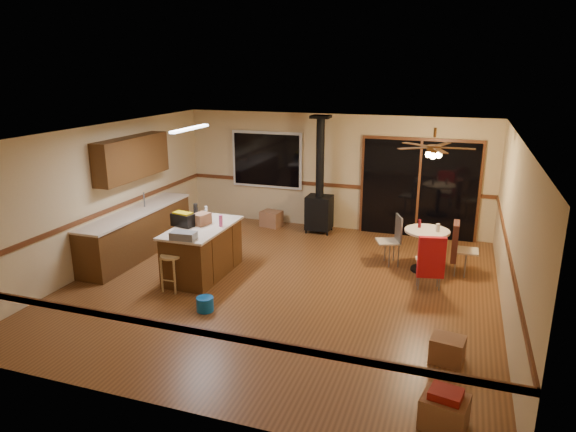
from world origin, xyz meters
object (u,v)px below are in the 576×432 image
at_px(toolbox_black, 183,220).
at_px(box_under_window, 271,219).
at_px(toolbox_grey, 183,236).
at_px(chair_right, 457,242).
at_px(box_corner_a, 444,412).
at_px(bar_stool, 172,273).
at_px(blue_bucket, 205,304).
at_px(chair_left, 394,234).
at_px(kitchen_island, 203,250).
at_px(box_corner_b, 447,349).
at_px(wood_stove, 319,201).
at_px(chair_near, 431,257).
at_px(dining_table, 426,243).

height_order(toolbox_black, box_under_window, toolbox_black).
bearing_deg(toolbox_grey, toolbox_black, 120.37).
bearing_deg(chair_right, box_corner_a, -89.82).
bearing_deg(bar_stool, box_under_window, 85.65).
height_order(toolbox_grey, toolbox_black, toolbox_black).
bearing_deg(toolbox_grey, blue_bucket, -41.31).
bearing_deg(chair_left, bar_stool, -144.17).
bearing_deg(blue_bucket, kitchen_island, 118.60).
bearing_deg(box_corner_b, bar_stool, 170.26).
relative_size(chair_left, box_under_window, 1.16).
bearing_deg(kitchen_island, toolbox_grey, -85.45).
distance_m(wood_stove, box_under_window, 1.29).
distance_m(toolbox_grey, toolbox_black, 0.75).
relative_size(wood_stove, chair_near, 3.60).
bearing_deg(chair_left, box_corner_b, -70.48).
xyz_separation_m(toolbox_grey, box_under_window, (0.08, 3.82, -0.78)).
bearing_deg(blue_bucket, chair_left, 49.74).
relative_size(bar_stool, blue_bucket, 2.38).
relative_size(toolbox_grey, chair_right, 0.58).
bearing_deg(box_under_window, blue_bucket, -82.63).
xyz_separation_m(toolbox_black, box_under_window, (0.45, 3.18, -0.83)).
bearing_deg(kitchen_island, box_corner_b, -19.96).
xyz_separation_m(chair_left, box_under_window, (-3.01, 1.50, -0.41)).
height_order(wood_stove, box_corner_b, wood_stove).
height_order(toolbox_grey, blue_bucket, toolbox_grey).
xyz_separation_m(chair_right, box_corner_a, (0.01, -4.35, -0.42)).
xyz_separation_m(wood_stove, box_under_window, (-1.17, 0.05, -0.55)).
relative_size(kitchen_island, dining_table, 2.11).
bearing_deg(box_corner_b, kitchen_island, 160.04).
relative_size(chair_near, box_under_window, 1.54).
distance_m(kitchen_island, toolbox_grey, 0.88).
bearing_deg(box_corner_a, chair_left, 104.31).
distance_m(toolbox_grey, dining_table, 4.31).
relative_size(toolbox_black, box_corner_b, 1.00).
height_order(blue_bucket, chair_right, chair_right).
distance_m(kitchen_island, dining_table, 4.02).
distance_m(chair_right, box_corner_b, 3.09).
relative_size(chair_near, box_corner_b, 1.73).
xyz_separation_m(blue_bucket, chair_right, (3.56, 2.80, 0.49)).
xyz_separation_m(kitchen_island, box_under_window, (0.13, 3.10, -0.27)).
relative_size(toolbox_grey, chair_left, 0.78).
relative_size(kitchen_island, blue_bucket, 6.35).
bearing_deg(bar_stool, wood_stove, 69.14).
relative_size(kitchen_island, toolbox_grey, 4.10).
relative_size(box_under_window, box_corner_a, 0.99).
distance_m(bar_stool, dining_table, 4.51).
distance_m(kitchen_island, toolbox_black, 0.65).
distance_m(kitchen_island, box_under_window, 3.11).
bearing_deg(dining_table, kitchen_island, -158.72).
bearing_deg(chair_near, chair_right, 67.90).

